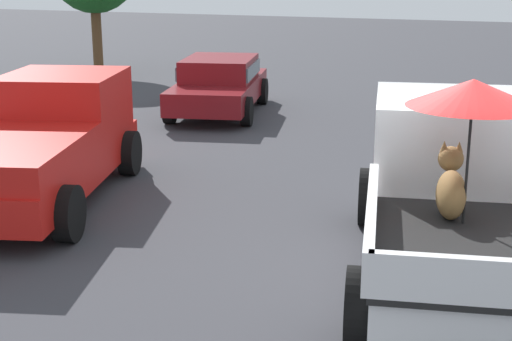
{
  "coord_description": "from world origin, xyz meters",
  "views": [
    {
      "loc": [
        -8.24,
        -0.64,
        3.55
      ],
      "look_at": [
        -0.07,
        2.36,
        1.1
      ],
      "focal_mm": 52.29,
      "sensor_mm": 36.0,
      "label": 1
    }
  ],
  "objects": [
    {
      "name": "pickup_truck_main",
      "position": [
        0.45,
        0.08,
        0.99
      ],
      "size": [
        5.31,
        2.99,
        2.41
      ],
      "rotation": [
        0.0,
        0.0,
        0.18
      ],
      "color": "black",
      "rests_on": "ground"
    },
    {
      "name": "pickup_truck_far",
      "position": [
        1.04,
        6.23,
        0.87
      ],
      "size": [
        5.1,
        3.12,
        1.8
      ],
      "rotation": [
        0.0,
        0.0,
        0.26
      ],
      "color": "black",
      "rests_on": "ground"
    },
    {
      "name": "ground_plane",
      "position": [
        0.0,
        0.0,
        0.0
      ],
      "size": [
        80.0,
        80.0,
        0.0
      ],
      "primitive_type": "plane",
      "color": "#38383D"
    },
    {
      "name": "parked_sedan_near",
      "position": [
        8.17,
        6.33,
        0.74
      ],
      "size": [
        4.57,
        2.64,
        1.33
      ],
      "rotation": [
        0.0,
        0.0,
        3.35
      ],
      "color": "black",
      "rests_on": "ground"
    }
  ]
}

